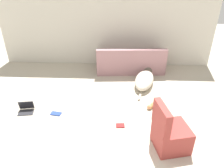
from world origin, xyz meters
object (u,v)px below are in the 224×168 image
at_px(couch, 130,63).
at_px(side_chair, 170,134).
at_px(book_blue, 56,114).
at_px(cat, 155,105).
at_px(laptop_open, 26,108).
at_px(dog, 145,79).
at_px(book_red, 120,126).

bearing_deg(couch, side_chair, 97.04).
height_order(book_blue, side_chair, side_chair).
height_order(cat, laptop_open, laptop_open).
relative_size(dog, book_red, 8.59).
xyz_separation_m(couch, laptop_open, (-2.45, -2.23, -0.20)).
height_order(couch, dog, couch).
bearing_deg(side_chair, book_red, 45.86).
height_order(laptop_open, book_red, laptop_open).
bearing_deg(book_red, side_chair, -31.18).
bearing_deg(book_blue, book_red, -13.10).
xyz_separation_m(dog, cat, (0.14, -1.13, -0.09)).
height_order(dog, laptop_open, dog).
xyz_separation_m(cat, book_blue, (-2.27, -0.39, -0.05)).
distance_m(couch, book_red, 2.68).
bearing_deg(cat, laptop_open, -31.69).
relative_size(couch, dog, 1.30).
xyz_separation_m(laptop_open, side_chair, (3.07, -0.97, 0.24)).
bearing_deg(laptop_open, cat, -3.85).
relative_size(couch, laptop_open, 5.60).
bearing_deg(cat, side_chair, 56.74).
height_order(dog, book_red, dog).
bearing_deg(book_red, cat, 42.34).
distance_m(dog, cat, 1.14).
relative_size(book_red, book_blue, 0.75).
bearing_deg(cat, dog, -120.16).
bearing_deg(laptop_open, book_red, -20.77).
relative_size(laptop_open, side_chair, 0.40).
bearing_deg(book_blue, dog, 35.58).
distance_m(couch, dog, 0.89).
xyz_separation_m(cat, laptop_open, (-2.98, -0.30, 0.02)).
height_order(laptop_open, side_chair, side_chair).
bearing_deg(dog, book_blue, 138.89).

